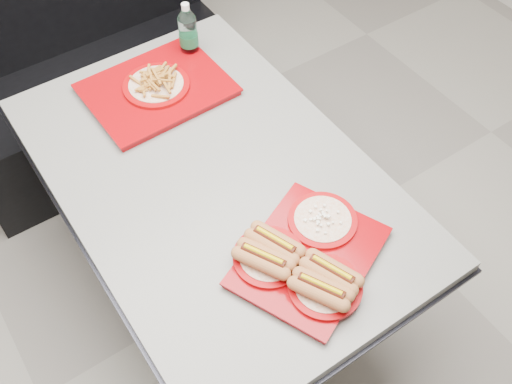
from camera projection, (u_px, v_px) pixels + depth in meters
ground at (224, 290)px, 2.47m from camera, size 6.00×6.00×0.00m
diner_table at (217, 205)px, 2.01m from camera, size 0.92×1.42×0.75m
booth_bench at (91, 70)px, 2.71m from camera, size 1.30×0.57×1.35m
tray_near at (305, 257)px, 1.65m from camera, size 0.51×0.47×0.09m
tray_far at (156, 87)px, 2.09m from camera, size 0.49×0.39×0.09m
water_bottle at (188, 34)px, 2.16m from camera, size 0.07×0.07×0.22m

